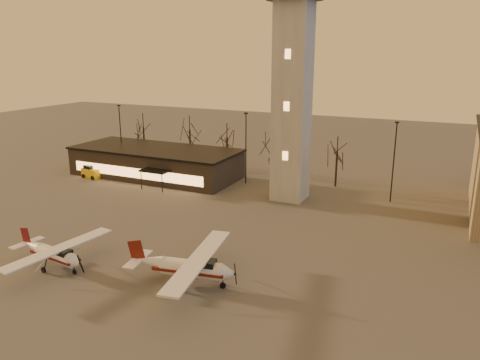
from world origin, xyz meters
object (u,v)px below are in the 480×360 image
at_px(terminal, 156,162).
at_px(cessna_front, 194,272).
at_px(service_cart, 92,173).
at_px(cessna_rear, 58,258).
at_px(control_tower, 293,68).

height_order(terminal, cessna_front, terminal).
bearing_deg(terminal, service_cart, -148.54).
xyz_separation_m(terminal, cessna_rear, (10.50, -29.73, -1.15)).
bearing_deg(terminal, cessna_rear, -70.55).
xyz_separation_m(cessna_front, cessna_rear, (-12.22, -2.52, -0.15)).
distance_m(terminal, cessna_rear, 31.55).
relative_size(cessna_front, service_cart, 3.82).
relative_size(terminal, cessna_rear, 2.37).
relative_size(control_tower, service_cart, 10.08).
distance_m(terminal, cessna_front, 35.47).
relative_size(control_tower, cessna_front, 2.64).
distance_m(control_tower, cessna_rear, 33.72).
xyz_separation_m(cessna_rear, service_cart, (-18.62, 24.76, -0.27)).
bearing_deg(terminal, cessna_front, -50.14).
relative_size(terminal, cessna_front, 2.06).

